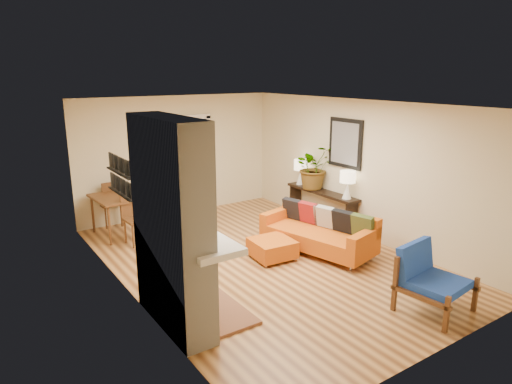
# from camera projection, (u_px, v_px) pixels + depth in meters

# --- Properties ---
(room_shell) EXTENTS (6.50, 6.50, 6.50)m
(room_shell) POSITION_uv_depth(u_px,v_px,m) (216.00, 160.00, 9.82)
(room_shell) COLOR tan
(room_shell) RESTS_ON ground
(fireplace) EXTENTS (1.09, 1.68, 2.60)m
(fireplace) POSITION_uv_depth(u_px,v_px,m) (175.00, 230.00, 5.50)
(fireplace) COLOR white
(fireplace) RESTS_ON ground
(sofa) EXTENTS (1.30, 2.15, 0.79)m
(sofa) POSITION_uv_depth(u_px,v_px,m) (320.00, 231.00, 8.08)
(sofa) COLOR silver
(sofa) RESTS_ON ground
(ottoman) EXTENTS (0.72, 0.72, 0.34)m
(ottoman) POSITION_uv_depth(u_px,v_px,m) (272.00, 248.00, 7.73)
(ottoman) COLOR silver
(ottoman) RESTS_ON ground
(blue_chair) EXTENTS (0.93, 0.92, 0.88)m
(blue_chair) POSITION_uv_depth(u_px,v_px,m) (428.00, 275.00, 6.05)
(blue_chair) COLOR brown
(blue_chair) RESTS_ON ground
(dining_table) EXTENTS (0.82, 1.79, 0.96)m
(dining_table) POSITION_uv_depth(u_px,v_px,m) (118.00, 204.00, 8.77)
(dining_table) COLOR brown
(dining_table) RESTS_ON ground
(console_table) EXTENTS (0.34, 1.85, 0.72)m
(console_table) POSITION_uv_depth(u_px,v_px,m) (322.00, 198.00, 9.35)
(console_table) COLOR black
(console_table) RESTS_ON ground
(lamp_near) EXTENTS (0.30, 0.30, 0.54)m
(lamp_near) POSITION_uv_depth(u_px,v_px,m) (348.00, 181.00, 8.67)
(lamp_near) COLOR white
(lamp_near) RESTS_ON console_table
(lamp_far) EXTENTS (0.30, 0.30, 0.54)m
(lamp_far) POSITION_uv_depth(u_px,v_px,m) (301.00, 169.00, 9.78)
(lamp_far) COLOR white
(lamp_far) RESTS_ON console_table
(houseplant) EXTENTS (0.95, 0.87, 0.92)m
(houseplant) POSITION_uv_depth(u_px,v_px,m) (314.00, 167.00, 9.40)
(houseplant) COLOR #1E5919
(houseplant) RESTS_ON console_table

